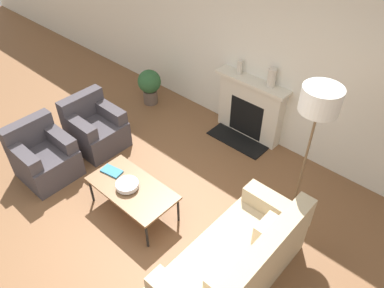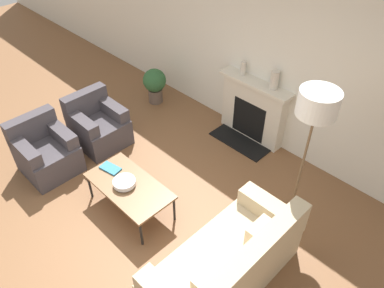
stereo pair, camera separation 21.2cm
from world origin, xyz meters
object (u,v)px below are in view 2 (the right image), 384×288
Objects in this scene: fireplace at (253,110)px; potted_plant at (155,83)px; floor_lamp at (316,111)px; armchair_far at (98,125)px; book at (110,168)px; bowl at (124,182)px; mantel_vase_left at (243,68)px; armchair_near at (46,152)px; coffee_table at (129,187)px; couch at (227,265)px; mantel_vase_center_left at (274,80)px.

fireplace reaches higher than potted_plant.
floor_lamp is (1.44, -0.97, 1.18)m from fireplace.
armchair_far is 2.73× the size of book.
bowl is 1.34× the size of mantel_vase_left.
potted_plant is at bearing 113.80° from book.
mantel_vase_left is (0.27, 2.38, 0.69)m from book.
potted_plant is at bearing 171.05° from floor_lamp.
coffee_table is (1.50, 0.39, 0.08)m from armchair_near.
couch is 1.66m from bowl.
mantel_vase_left is at bearing -35.88° from armchair_far.
potted_plant is at bearing 132.26° from coffee_table.
mantel_vase_center_left is (0.47, 2.43, 0.68)m from bowl.
coffee_table is at bearing -100.28° from mantel_vase_center_left.
floor_lamp is at bearing 41.74° from coffee_table.
floor_lamp is at bearing -8.95° from potted_plant.
armchair_near is at bearing -165.34° from coffee_table.
potted_plant is at bearing 10.34° from armchair_far.
mantel_vase_left is 0.57m from mantel_vase_center_left.
potted_plant is (-0.26, 1.42, 0.07)m from armchair_far.
couch reaches higher than coffee_table.
couch is at bearing -63.06° from mantel_vase_center_left.
coffee_table is at bearing -12.21° from book.
armchair_near is 2.92× the size of mantel_vase_center_left.
mantel_vase_left is 0.76× the size of mantel_vase_center_left.
book is 1.07× the size of mantel_vase_center_left.
armchair_far is 1.25× the size of potted_plant.
couch is 3.14m from armchair_far.
coffee_table is at bearing -86.64° from mantel_vase_left.
floor_lamp reaches higher than fireplace.
couch is at bearing -98.04° from armchair_far.
couch reaches higher than armchair_far.
armchair_near is 0.43× the size of floor_lamp.
armchair_far is at bearing 159.30° from bowl.
couch is 1.61m from coffee_table.
fireplace is at bearing 85.94° from bowl.
armchair_far is at bearing -135.82° from mantel_vase_center_left.
couch is at bearing -52.91° from mantel_vase_left.
book is at bearing -109.56° from mantel_vase_center_left.
mantel_vase_left is (-1.75, 2.32, 0.81)m from couch.
book is at bearing -69.77° from armchair_near.
fireplace reaches higher than bowl.
armchair_near is 2.73× the size of book.
mantel_vase_center_left is at bearing -45.82° from armchair_far.
potted_plant is (-3.33, 0.53, -1.29)m from floor_lamp.
armchair_near is 2.34m from potted_plant.
coffee_table is 5.45× the size of mantel_vase_left.
potted_plant reaches higher than coffee_table.
fireplace reaches higher than armchair_far.
bowl is at bearing -76.45° from armchair_near.
armchair_near is 1.16m from book.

